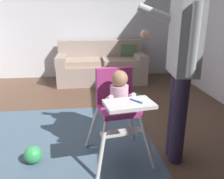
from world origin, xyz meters
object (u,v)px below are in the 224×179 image
at_px(adult_standing, 182,64).
at_px(toy_ball_second, 136,98).
at_px(high_chair, 118,99).
at_px(toy_ball, 33,155).
at_px(couch, 102,66).

distance_m(adult_standing, toy_ball_second, 1.76).
relative_size(high_chair, toy_ball, 5.27).
xyz_separation_m(couch, toy_ball, (-0.91, -2.84, -0.24)).
xyz_separation_m(couch, high_chair, (-0.07, -2.85, 0.30)).
distance_m(couch, toy_ball_second, 1.49).
xyz_separation_m(adult_standing, toy_ball_second, (-0.04, 1.53, -0.88)).
bearing_deg(toy_ball_second, couch, 107.82).
bearing_deg(toy_ball_second, toy_ball, -133.28).
relative_size(adult_standing, toy_ball_second, 9.64).
bearing_deg(toy_ball_second, high_chair, -109.60).
height_order(couch, adult_standing, adult_standing).
bearing_deg(high_chair, couch, 170.04).
distance_m(high_chair, toy_ball, 1.00).
xyz_separation_m(toy_ball, toy_ball_second, (1.36, 1.44, 0.00)).
xyz_separation_m(adult_standing, toy_ball, (-1.40, 0.09, -0.88)).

